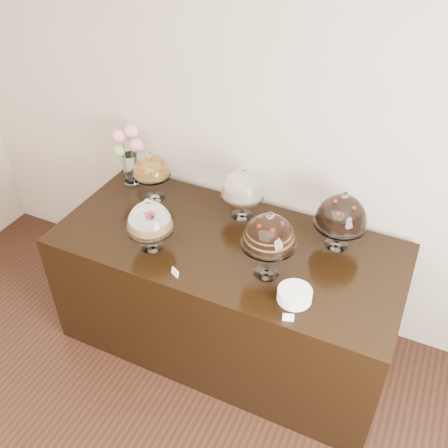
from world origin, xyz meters
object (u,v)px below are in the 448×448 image
at_px(cake_stand_choco_layer, 269,233).
at_px(cake_stand_fruit_tart, 152,168).
at_px(flower_vase, 129,152).
at_px(cake_stand_sugar_sponge, 149,219).
at_px(cake_stand_dark_choco, 342,213).
at_px(cake_stand_cheesecake, 243,186).
at_px(plate_stack, 295,295).
at_px(display_counter, 227,293).

height_order(cake_stand_choco_layer, cake_stand_fruit_tart, cake_stand_choco_layer).
bearing_deg(cake_stand_fruit_tart, flower_vase, 155.59).
bearing_deg(cake_stand_sugar_sponge, cake_stand_fruit_tart, 120.22).
distance_m(cake_stand_dark_choco, cake_stand_fruit_tart, 1.31).
height_order(cake_stand_cheesecake, plate_stack, cake_stand_cheesecake).
bearing_deg(cake_stand_cheesecake, cake_stand_choco_layer, -52.48).
distance_m(display_counter, plate_stack, 0.78).
xyz_separation_m(cake_stand_dark_choco, plate_stack, (-0.08, -0.56, -0.21)).
bearing_deg(flower_vase, cake_stand_cheesecake, -3.22).
xyz_separation_m(display_counter, cake_stand_sugar_sponge, (-0.41, -0.23, 0.66)).
xyz_separation_m(cake_stand_cheesecake, cake_stand_fruit_tart, (-0.65, -0.07, 0.01)).
height_order(cake_stand_dark_choco, flower_vase, flower_vase).
relative_size(cake_stand_sugar_sponge, flower_vase, 0.84).
bearing_deg(flower_vase, cake_stand_choco_layer, -22.16).
distance_m(flower_vase, plate_stack, 1.64).
relative_size(display_counter, cake_stand_choco_layer, 5.01).
relative_size(cake_stand_fruit_tart, flower_vase, 0.85).
height_order(cake_stand_choco_layer, plate_stack, cake_stand_choco_layer).
bearing_deg(cake_stand_choco_layer, cake_stand_sugar_sponge, -174.22).
bearing_deg(plate_stack, flower_vase, 156.31).
distance_m(display_counter, cake_stand_dark_choco, 0.97).
relative_size(cake_stand_choco_layer, cake_stand_dark_choco, 1.11).
relative_size(display_counter, cake_stand_fruit_tart, 6.06).
distance_m(cake_stand_fruit_tart, plate_stack, 1.35).
distance_m(display_counter, cake_stand_choco_layer, 0.83).
distance_m(display_counter, cake_stand_cheesecake, 0.75).
bearing_deg(cake_stand_fruit_tart, display_counter, -19.21).
bearing_deg(cake_stand_fruit_tart, cake_stand_cheesecake, 6.17).
bearing_deg(cake_stand_choco_layer, cake_stand_dark_choco, 54.94).
relative_size(cake_stand_dark_choco, cake_stand_fruit_tart, 1.09).
distance_m(display_counter, cake_stand_sugar_sponge, 0.81).
xyz_separation_m(cake_stand_choco_layer, plate_stack, (0.22, -0.13, -0.26)).
bearing_deg(cake_stand_fruit_tart, cake_stand_choco_layer, -21.55).
distance_m(cake_stand_sugar_sponge, cake_stand_choco_layer, 0.74).
bearing_deg(cake_stand_dark_choco, display_counter, -156.73).
xyz_separation_m(display_counter, flower_vase, (-0.95, 0.36, 0.69)).
xyz_separation_m(cake_stand_dark_choco, cake_stand_fruit_tart, (-1.30, -0.03, -0.01)).
xyz_separation_m(cake_stand_cheesecake, plate_stack, (0.57, -0.60, -0.19)).
height_order(display_counter, cake_stand_sugar_sponge, cake_stand_sugar_sponge).
bearing_deg(display_counter, cake_stand_dark_choco, 23.27).
bearing_deg(cake_stand_cheesecake, cake_stand_sugar_sponge, -124.54).
relative_size(cake_stand_cheesecake, cake_stand_dark_choco, 0.96).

